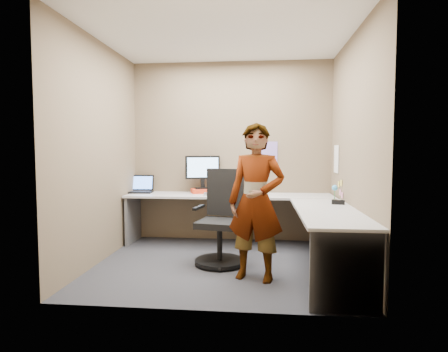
# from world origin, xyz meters

# --- Properties ---
(ground) EXTENTS (3.00, 3.00, 0.00)m
(ground) POSITION_xyz_m (0.00, 0.00, 0.00)
(ground) COLOR #26272C
(ground) RESTS_ON ground
(wall_back) EXTENTS (3.00, 0.00, 3.00)m
(wall_back) POSITION_xyz_m (0.00, 1.30, 1.35)
(wall_back) COLOR brown
(wall_back) RESTS_ON ground
(wall_right) EXTENTS (0.00, 2.70, 2.70)m
(wall_right) POSITION_xyz_m (1.50, 0.00, 1.35)
(wall_right) COLOR brown
(wall_right) RESTS_ON ground
(wall_left) EXTENTS (0.00, 2.70, 2.70)m
(wall_left) POSITION_xyz_m (-1.50, 0.00, 1.35)
(wall_left) COLOR brown
(wall_left) RESTS_ON ground
(ceiling) EXTENTS (3.00, 3.00, 0.00)m
(ceiling) POSITION_xyz_m (0.00, 0.00, 2.70)
(ceiling) COLOR white
(ceiling) RESTS_ON wall_back
(desk) EXTENTS (2.98, 2.58, 0.73)m
(desk) POSITION_xyz_m (0.44, 0.39, 0.59)
(desk) COLOR #AFAFAF
(desk) RESTS_ON ground
(paper_ream) EXTENTS (0.39, 0.33, 0.06)m
(paper_ream) POSITION_xyz_m (-0.41, 1.13, 0.76)
(paper_ream) COLOR red
(paper_ream) RESTS_ON desk
(monitor) EXTENTS (0.50, 0.23, 0.49)m
(monitor) POSITION_xyz_m (-0.41, 1.15, 1.09)
(monitor) COLOR black
(monitor) RESTS_ON paper_ream
(laptop) EXTENTS (0.39, 0.33, 0.26)m
(laptop) POSITION_xyz_m (-1.36, 1.13, 0.80)
(laptop) COLOR black
(laptop) RESTS_ON desk
(trackball_mouse) EXTENTS (0.12, 0.08, 0.07)m
(trackball_mouse) POSITION_xyz_m (-0.28, 0.81, 0.76)
(trackball_mouse) COLOR #B7B7BC
(trackball_mouse) RESTS_ON desk
(origami) EXTENTS (0.10, 0.10, 0.06)m
(origami) POSITION_xyz_m (0.32, 0.87, 0.76)
(origami) COLOR white
(origami) RESTS_ON desk
(stapler) EXTENTS (0.15, 0.07, 0.05)m
(stapler) POSITION_xyz_m (1.37, 0.13, 0.76)
(stapler) COLOR black
(stapler) RESTS_ON desk
(flower) EXTENTS (0.07, 0.07, 0.22)m
(flower) POSITION_xyz_m (1.36, 0.31, 0.87)
(flower) COLOR brown
(flower) RESTS_ON desk
(calendar_purple) EXTENTS (0.30, 0.01, 0.40)m
(calendar_purple) POSITION_xyz_m (0.55, 1.29, 1.30)
(calendar_purple) COLOR #846BB7
(calendar_purple) RESTS_ON wall_back
(calendar_white) EXTENTS (0.01, 0.28, 0.38)m
(calendar_white) POSITION_xyz_m (1.49, 0.90, 1.25)
(calendar_white) COLOR white
(calendar_white) RESTS_ON wall_right
(sticky_note_a) EXTENTS (0.01, 0.07, 0.07)m
(sticky_note_a) POSITION_xyz_m (1.49, 0.55, 0.95)
(sticky_note_a) COLOR #F2E059
(sticky_note_a) RESTS_ON wall_right
(sticky_note_b) EXTENTS (0.01, 0.07, 0.07)m
(sticky_note_b) POSITION_xyz_m (1.49, 0.60, 0.82)
(sticky_note_b) COLOR pink
(sticky_note_b) RESTS_ON wall_right
(sticky_note_c) EXTENTS (0.01, 0.07, 0.07)m
(sticky_note_c) POSITION_xyz_m (1.49, 0.48, 0.80)
(sticky_note_c) COLOR pink
(sticky_note_c) RESTS_ON wall_right
(sticky_note_d) EXTENTS (0.01, 0.07, 0.07)m
(sticky_note_d) POSITION_xyz_m (1.49, 0.70, 0.92)
(sticky_note_d) COLOR #F2E059
(sticky_note_d) RESTS_ON wall_right
(office_chair) EXTENTS (0.62, 0.60, 1.12)m
(office_chair) POSITION_xyz_m (-0.01, 0.06, 0.46)
(office_chair) COLOR black
(office_chair) RESTS_ON ground
(person) EXTENTS (0.69, 0.55, 1.66)m
(person) POSITION_xyz_m (0.41, -0.46, 0.83)
(person) COLOR #999399
(person) RESTS_ON ground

